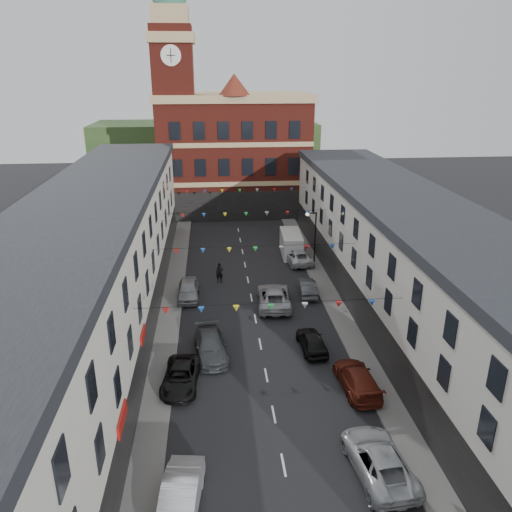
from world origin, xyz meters
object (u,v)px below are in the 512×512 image
object	(u,v)px
car_left_c	(181,376)
car_right_f	(298,256)
car_left_e	(188,290)
white_van	(291,244)
car_right_b	(379,460)
moving_car	(274,296)
street_lamp	(313,233)
car_left_b	(180,498)
pedestrian	(220,273)
car_left_d	(211,346)
car_right_c	(357,379)
car_right_e	(307,288)
car_right_d	(312,341)

from	to	relation	value
car_left_c	car_right_f	distance (m)	23.50
car_left_e	white_van	size ratio (longest dim) A/B	0.85
car_right_b	white_van	distance (m)	31.69
moving_car	white_van	xyz separation A→B (m)	(3.43, 12.43, 0.37)
street_lamp	white_van	bearing A→B (deg)	105.50
car_left_b	pedestrian	size ratio (longest dim) A/B	2.44
moving_car	car_right_b	bearing A→B (deg)	101.89
car_left_b	pedestrian	world-z (taller)	pedestrian
car_left_b	car_left_e	bearing A→B (deg)	98.52
car_right_f	street_lamp	bearing A→B (deg)	110.53
car_left_d	white_van	distance (m)	21.83
car_left_d	car_left_c	bearing A→B (deg)	-124.94
car_right_c	car_left_e	bearing A→B (deg)	-55.31
street_lamp	car_left_e	distance (m)	13.63
car_left_e	car_right_e	xyz separation A→B (m)	(10.52, -0.23, -0.11)
car_left_c	car_right_e	world-z (taller)	car_right_e
car_left_d	pedestrian	bearing A→B (deg)	79.95
street_lamp	car_right_d	bearing A→B (deg)	-101.05
car_left_d	car_right_f	bearing A→B (deg)	56.27
car_right_e	white_van	world-z (taller)	white_van
car_left_c	white_van	xyz separation A→B (m)	(10.73, 23.40, 0.53)
moving_car	pedestrian	size ratio (longest dim) A/B	3.01
car_left_d	car_right_f	world-z (taller)	car_left_d
car_right_f	pedestrian	world-z (taller)	pedestrian
street_lamp	car_right_d	xyz separation A→B (m)	(-2.95, -15.11, -3.21)
moving_car	car_left_b	bearing A→B (deg)	75.37
street_lamp	car_right_e	world-z (taller)	street_lamp
white_van	moving_car	bearing A→B (deg)	-102.49
car_right_c	car_right_d	distance (m)	5.23
car_right_f	car_right_b	bearing A→B (deg)	82.56
street_lamp	car_left_c	distance (m)	22.42
street_lamp	car_right_c	xyz separation A→B (m)	(-1.05, -19.99, -3.17)
white_van	car_right_e	bearing A→B (deg)	-88.21
car_left_e	car_left_d	bearing A→B (deg)	-79.09
white_van	car_right_d	bearing A→B (deg)	-91.75
car_left_b	pedestrian	bearing A→B (deg)	92.23
car_left_e	car_left_c	bearing A→B (deg)	-90.23
car_left_c	car_right_c	world-z (taller)	car_right_c
moving_car	car_right_e	bearing A→B (deg)	-145.91
car_right_c	car_right_e	size ratio (longest dim) A/B	1.23
car_right_b	car_left_c	bearing A→B (deg)	-44.34
car_left_c	car_right_c	size ratio (longest dim) A/B	0.94
car_right_c	car_right_f	world-z (taller)	car_right_c
street_lamp	car_left_b	size ratio (longest dim) A/B	1.26
car_right_c	pedestrian	bearing A→B (deg)	-67.69
car_left_e	car_right_c	xyz separation A→B (m)	(11.00, -14.45, -0.05)
car_left_c	car_left_d	distance (m)	3.93
car_right_e	car_right_d	bearing A→B (deg)	85.16
car_right_d	car_left_d	bearing A→B (deg)	-2.53
car_left_c	car_right_c	bearing A→B (deg)	-2.06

